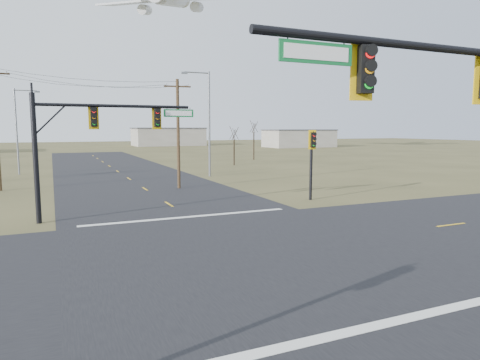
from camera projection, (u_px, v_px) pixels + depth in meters
name	position (u px, v px, depth m)	size (l,w,h in m)	color
ground	(242.00, 252.00, 17.60)	(320.00, 320.00, 0.00)	brown
road_ew	(242.00, 251.00, 17.60)	(160.00, 14.00, 0.02)	black
road_ns	(242.00, 251.00, 17.60)	(14.00, 160.00, 0.02)	black
stop_bar_near	(364.00, 328.00, 10.78)	(12.00, 0.40, 0.01)	silver
stop_bar_far	(189.00, 217.00, 24.41)	(12.00, 0.40, 0.01)	silver
mast_arm_far	(95.00, 129.00, 23.51)	(8.84, 0.43, 6.90)	black
pedestal_signal_ne	(312.00, 150.00, 29.88)	(0.63, 0.56, 4.97)	black
utility_pole_near	(178.00, 132.00, 35.64)	(2.22, 0.33, 9.09)	#48331F
streetlight_a	(207.00, 118.00, 44.50)	(3.03, 0.30, 10.91)	slate
streetlight_c	(18.00, 127.00, 46.44)	(2.61, 0.29, 9.35)	slate
bare_tree_c	(234.00, 133.00, 58.57)	(3.06, 3.06, 5.68)	black
bare_tree_d	(254.00, 126.00, 68.86)	(3.18, 3.18, 6.69)	black
warehouse_mid	(168.00, 137.00, 127.24)	(20.00, 12.00, 5.00)	#ACA599
warehouse_right	(299.00, 139.00, 116.57)	(18.00, 10.00, 4.50)	#ACA599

